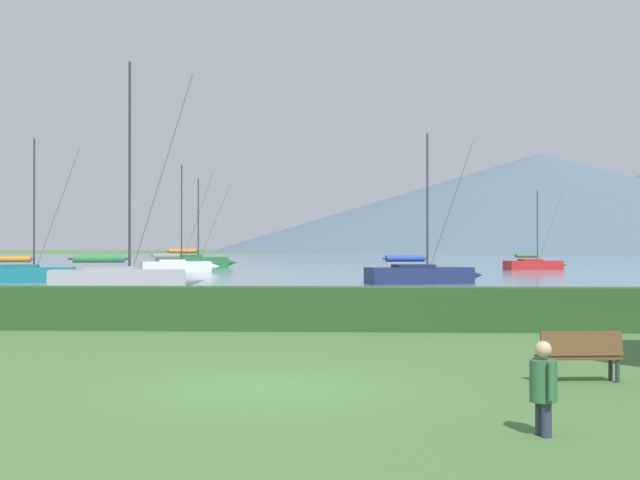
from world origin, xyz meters
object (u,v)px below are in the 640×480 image
object	(u,v)px
park_bench_near_path	(579,353)
person_seated_viewer	(543,384)
sailboat_slip_7	(534,264)
sailboat_slip_3	(421,274)
sailboat_slip_4	(177,266)
sailboat_slip_8	(193,261)
sailboat_slip_1	(120,278)
sailboat_slip_2	(27,273)

from	to	relation	value
park_bench_near_path	person_seated_viewer	distance (m)	5.00
sailboat_slip_7	park_bench_near_path	size ratio (longest dim) A/B	5.40
sailboat_slip_3	sailboat_slip_4	world-z (taller)	sailboat_slip_4
sailboat_slip_3	sailboat_slip_8	xyz separation A→B (m)	(-23.09, 41.58, 0.09)
sailboat_slip_3	park_bench_near_path	distance (m)	42.80
sailboat_slip_1	sailboat_slip_8	size ratio (longest dim) A/B	1.26
sailboat_slip_7	park_bench_near_path	world-z (taller)	sailboat_slip_7
sailboat_slip_1	person_seated_viewer	xyz separation A→B (m)	(15.95, -37.50, -0.04)
sailboat_slip_3	sailboat_slip_2	bearing A→B (deg)	160.53
sailboat_slip_8	sailboat_slip_3	bearing A→B (deg)	-78.83
sailboat_slip_8	park_bench_near_path	xyz separation A→B (m)	(23.30, -84.39, -0.23)
sailboat_slip_7	sailboat_slip_8	bearing A→B (deg)	154.19
sailboat_slip_2	park_bench_near_path	world-z (taller)	sailboat_slip_2
sailboat_slip_4	sailboat_slip_8	world-z (taller)	sailboat_slip_4
park_bench_near_path	sailboat_slip_3	bearing A→B (deg)	84.20
sailboat_slip_7	sailboat_slip_4	bearing A→B (deg)	179.61
sailboat_slip_3	person_seated_viewer	xyz separation A→B (m)	(-1.38, -47.54, 0.02)
sailboat_slip_4	sailboat_slip_8	distance (m)	16.50
park_bench_near_path	sailboat_slip_2	bearing A→B (deg)	115.54
sailboat_slip_1	person_seated_viewer	bearing A→B (deg)	-80.71
sailboat_slip_3	sailboat_slip_1	bearing A→B (deg)	-166.69
sailboat_slip_3	sailboat_slip_7	xyz separation A→B (m)	(14.16, 36.06, -0.09)
sailboat_slip_4	sailboat_slip_2	bearing A→B (deg)	-123.92
sailboat_slip_8	park_bench_near_path	world-z (taller)	sailboat_slip_8
sailboat_slip_3	person_seated_viewer	size ratio (longest dim) A/B	7.96
person_seated_viewer	sailboat_slip_1	bearing A→B (deg)	99.90
sailboat_slip_7	sailboat_slip_8	size ratio (longest dim) A/B	0.82
sailboat_slip_2	person_seated_viewer	size ratio (longest dim) A/B	7.94
sailboat_slip_7	sailboat_slip_8	xyz separation A→B (m)	(-37.25, 5.52, 0.18)
sailboat_slip_4	park_bench_near_path	xyz separation A→B (m)	(21.75, -67.96, -0.11)
sailboat_slip_1	sailboat_slip_4	world-z (taller)	sailboat_slip_1
sailboat_slip_1	park_bench_near_path	bearing A→B (deg)	-75.59
sailboat_slip_1	sailboat_slip_3	bearing A→B (deg)	16.35
sailboat_slip_7	person_seated_viewer	world-z (taller)	sailboat_slip_7
sailboat_slip_1	sailboat_slip_4	size ratio (longest dim) A/B	1.25
sailboat_slip_3	sailboat_slip_4	xyz separation A→B (m)	(-21.53, 25.16, -0.03)
sailboat_slip_2	sailboat_slip_7	bearing A→B (deg)	26.34
sailboat_slip_8	person_seated_viewer	size ratio (longest dim) A/B	8.15
sailboat_slip_3	sailboat_slip_8	world-z (taller)	sailboat_slip_8
sailboat_slip_3	park_bench_near_path	xyz separation A→B (m)	(0.21, -42.80, -0.14)
park_bench_near_path	person_seated_viewer	world-z (taller)	person_seated_viewer
sailboat_slip_7	park_bench_near_path	distance (m)	80.08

